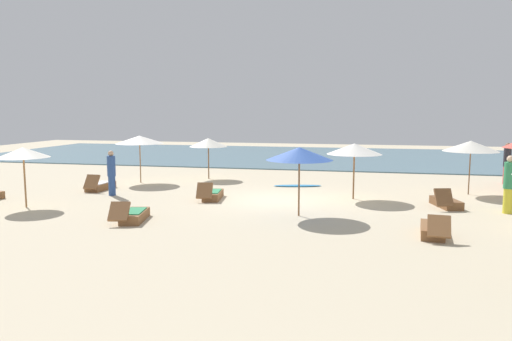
# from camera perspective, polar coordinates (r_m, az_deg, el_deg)

# --- Properties ---
(ground_plane) EXTENTS (60.00, 60.00, 0.00)m
(ground_plane) POSITION_cam_1_polar(r_m,az_deg,el_deg) (18.32, 2.12, -3.48)
(ground_plane) COLOR beige
(ocean_water) EXTENTS (48.00, 16.00, 0.06)m
(ocean_water) POSITION_cam_1_polar(r_m,az_deg,el_deg) (35.02, 7.23, 1.63)
(ocean_water) COLOR slate
(ocean_water) RESTS_ON ground_plane
(umbrella_0) EXTENTS (2.11, 2.11, 2.20)m
(umbrella_0) POSITION_cam_1_polar(r_m,az_deg,el_deg) (15.44, 5.07, 1.96)
(umbrella_0) COLOR brown
(umbrella_0) RESTS_ON ground_plane
(umbrella_1) EXTENTS (1.83, 1.83, 1.98)m
(umbrella_1) POSITION_cam_1_polar(r_m,az_deg,el_deg) (23.83, -5.57, 3.26)
(umbrella_1) COLOR brown
(umbrella_1) RESTS_ON ground_plane
(umbrella_2) EXTENTS (2.05, 2.05, 2.11)m
(umbrella_2) POSITION_cam_1_polar(r_m,az_deg,el_deg) (18.69, 11.39, 2.48)
(umbrella_2) COLOR brown
(umbrella_2) RESTS_ON ground_plane
(umbrella_3) EXTENTS (2.18, 2.18, 2.17)m
(umbrella_3) POSITION_cam_1_polar(r_m,az_deg,el_deg) (23.06, -13.40, 3.51)
(umbrella_3) COLOR olive
(umbrella_3) RESTS_ON ground_plane
(umbrella_4) EXTENTS (2.14, 2.14, 2.14)m
(umbrella_4) POSITION_cam_1_polar(r_m,az_deg,el_deg) (21.09, 23.74, 2.62)
(umbrella_4) COLOR brown
(umbrella_4) RESTS_ON ground_plane
(umbrella_5) EXTENTS (1.76, 1.76, 2.09)m
(umbrella_5) POSITION_cam_1_polar(r_m,az_deg,el_deg) (18.55, -25.48, 1.90)
(umbrella_5) COLOR olive
(umbrella_5) RESTS_ON ground_plane
(lounger_0) EXTENTS (0.74, 1.75, 0.67)m
(lounger_0) POSITION_cam_1_polar(r_m,az_deg,el_deg) (14.06, 19.92, -6.50)
(lounger_0) COLOR brown
(lounger_0) RESTS_ON ground_plane
(lounger_1) EXTENTS (0.93, 1.78, 0.68)m
(lounger_1) POSITION_cam_1_polar(r_m,az_deg,el_deg) (15.40, -14.10, -5.08)
(lounger_1) COLOR brown
(lounger_1) RESTS_ON ground_plane
(lounger_2) EXTENTS (0.82, 1.74, 0.71)m
(lounger_2) POSITION_cam_1_polar(r_m,az_deg,el_deg) (18.56, -5.12, -2.81)
(lounger_2) COLOR brown
(lounger_2) RESTS_ON ground_plane
(lounger_4) EXTENTS (1.00, 1.74, 0.73)m
(lounger_4) POSITION_cam_1_polar(r_m,az_deg,el_deg) (18.24, 21.23, -3.47)
(lounger_4) COLOR brown
(lounger_4) RESTS_ON ground_plane
(lounger_5) EXTENTS (0.63, 1.68, 0.72)m
(lounger_5) POSITION_cam_1_polar(r_m,az_deg,el_deg) (21.61, -17.72, -1.70)
(lounger_5) COLOR brown
(lounger_5) RESTS_ON ground_plane
(person_0) EXTENTS (0.47, 0.47, 1.90)m
(person_0) POSITION_cam_1_polar(r_m,az_deg,el_deg) (17.88, 27.38, -1.42)
(person_0) COLOR yellow
(person_0) RESTS_ON ground_plane
(person_1) EXTENTS (0.39, 0.39, 1.88)m
(person_1) POSITION_cam_1_polar(r_m,az_deg,el_deg) (24.77, 27.19, 0.77)
(person_1) COLOR #BF3338
(person_1) RESTS_ON ground_plane
(person_3) EXTENTS (0.45, 0.45, 1.77)m
(person_3) POSITION_cam_1_polar(r_m,az_deg,el_deg) (20.03, -16.48, -0.25)
(person_3) COLOR #2D4C8C
(person_3) RESTS_ON ground_plane
(surfboard) EXTENTS (2.14, 0.92, 0.07)m
(surfboard) POSITION_cam_1_polar(r_m,az_deg,el_deg) (21.61, 4.85, -1.77)
(surfboard) COLOR #338CCC
(surfboard) RESTS_ON ground_plane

